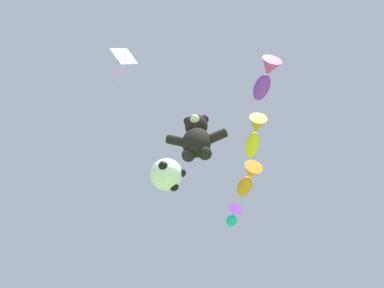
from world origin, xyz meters
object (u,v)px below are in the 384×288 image
(fish_kite_violet, at_px, (265,78))
(fish_kite_tangerine, at_px, (248,179))
(teddy_bear_kite, at_px, (196,137))
(fish_kite_goldfin, at_px, (254,135))
(soccer_ball_kite, at_px, (167,174))
(diamond_kite, at_px, (124,58))
(fish_kite_teal, at_px, (233,216))

(fish_kite_violet, height_order, fish_kite_tangerine, fish_kite_violet)
(teddy_bear_kite, relative_size, fish_kite_goldfin, 0.97)
(soccer_ball_kite, distance_m, fish_kite_violet, 4.83)
(fish_kite_tangerine, distance_m, diamond_kite, 7.50)
(fish_kite_goldfin, distance_m, fish_kite_tangerine, 2.30)
(diamond_kite, bearing_deg, teddy_bear_kite, 16.20)
(teddy_bear_kite, bearing_deg, fish_kite_teal, 81.73)
(fish_kite_tangerine, bearing_deg, diamond_kite, -134.28)
(teddy_bear_kite, xyz_separation_m, fish_kite_goldfin, (2.08, 1.71, 1.69))
(fish_kite_tangerine, bearing_deg, fish_kite_goldfin, -81.20)
(teddy_bear_kite, distance_m, soccer_ball_kite, 1.94)
(fish_kite_teal, bearing_deg, fish_kite_goldfin, -76.25)
(fish_kite_goldfin, distance_m, fish_kite_teal, 4.87)
(fish_kite_teal, xyz_separation_m, diamond_kite, (-3.90, -7.28, 3.45))
(fish_kite_violet, height_order, diamond_kite, diamond_kite)
(teddy_bear_kite, height_order, soccer_ball_kite, teddy_bear_kite)
(soccer_ball_kite, height_order, fish_kite_violet, fish_kite_violet)
(fish_kite_violet, relative_size, fish_kite_teal, 1.10)
(soccer_ball_kite, bearing_deg, fish_kite_violet, -8.74)
(fish_kite_tangerine, relative_size, fish_kite_teal, 1.35)
(fish_kite_violet, height_order, fish_kite_teal, fish_kite_violet)
(teddy_bear_kite, bearing_deg, fish_kite_violet, -17.23)
(fish_kite_violet, relative_size, fish_kite_tangerine, 0.81)
(fish_kite_violet, xyz_separation_m, fish_kite_goldfin, (-0.40, 2.48, -0.07))
(fish_kite_teal, bearing_deg, soccer_ball_kite, -104.53)
(fish_kite_teal, bearing_deg, fish_kite_tangerine, -71.87)
(soccer_ball_kite, xyz_separation_m, fish_kite_teal, (1.73, 6.68, 2.97))
(fish_kite_violet, xyz_separation_m, diamond_kite, (-5.46, -0.09, 2.92))
(soccer_ball_kite, relative_size, fish_kite_goldfin, 0.47)
(soccer_ball_kite, relative_size, fish_kite_teal, 0.65)
(fish_kite_violet, distance_m, fish_kite_goldfin, 2.51)
(fish_kite_violet, height_order, fish_kite_goldfin, fish_kite_violet)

